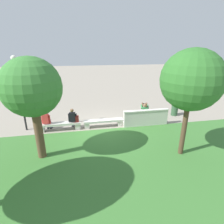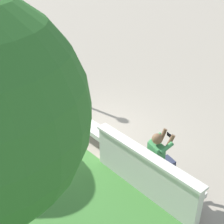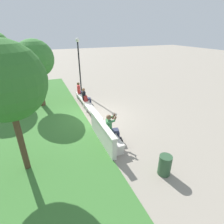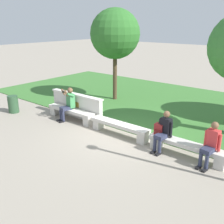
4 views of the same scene
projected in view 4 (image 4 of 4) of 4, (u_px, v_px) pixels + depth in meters
name	position (u px, v px, depth m)	size (l,w,h in m)	color
ground_plane	(119.00, 135.00, 9.23)	(80.00, 80.00, 0.00)	gray
grass_strip	(176.00, 106.00, 12.43)	(19.30, 8.00, 0.03)	#3D7533
bench_main	(71.00, 112.00, 10.61)	(2.32, 0.40, 0.45)	beige
bench_near	(119.00, 127.00, 9.13)	(2.32, 0.40, 0.45)	beige
bench_mid	(187.00, 147.00, 7.64)	(2.32, 0.40, 0.45)	beige
backrest_wall_with_plaque	(77.00, 105.00, 10.80)	(2.74, 0.24, 1.01)	beige
person_photographer	(68.00, 102.00, 10.45)	(0.53, 0.77, 1.32)	black
person_distant	(164.00, 130.00, 7.92)	(0.48, 0.70, 1.26)	black
person_companion	(211.00, 143.00, 7.06)	(0.48, 0.70, 1.26)	black
backpack	(159.00, 129.00, 8.09)	(0.28, 0.24, 0.43)	maroon
tree_behind_wall	(115.00, 34.00, 12.45)	(2.38, 2.38, 4.44)	#4C3826
trash_bin	(13.00, 104.00, 11.43)	(0.44, 0.44, 0.75)	#2D5133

